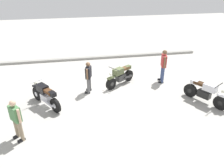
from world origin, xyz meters
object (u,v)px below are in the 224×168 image
motorcycle_black_cruiser (45,95)px  person_in_red_shirt (163,64)px  motorcycle_silver_cruiser (205,92)px  motorcycle_olive_vintage (120,76)px  person_in_green_shirt (16,118)px  person_in_black_shirt (89,76)px

motorcycle_black_cruiser → person_in_red_shirt: (5.91, 1.38, 0.51)m
motorcycle_silver_cruiser → motorcycle_black_cruiser: bearing=-128.6°
motorcycle_silver_cruiser → person_in_red_shirt: 2.65m
motorcycle_olive_vintage → person_in_green_shirt: 5.60m
motorcycle_black_cruiser → person_in_black_shirt: 2.20m
motorcycle_black_cruiser → motorcycle_silver_cruiser: bearing=-134.7°
person_in_black_shirt → motorcycle_black_cruiser: bearing=43.3°
motorcycle_olive_vintage → motorcycle_silver_cruiser: size_ratio=0.90×
person_in_black_shirt → person_in_red_shirt: person_in_red_shirt is taller
motorcycle_olive_vintage → person_in_green_shirt: size_ratio=1.06×
motorcycle_olive_vintage → person_in_red_shirt: (2.28, -0.04, 0.54)m
motorcycle_olive_vintage → person_in_black_shirt: 1.79m
motorcycle_olive_vintage → person_in_green_shirt: bearing=2.7°
motorcycle_olive_vintage → person_in_black_shirt: size_ratio=1.07×
person_in_green_shirt → person_in_red_shirt: person_in_red_shirt is taller
person_in_black_shirt → person_in_red_shirt: 3.98m
motorcycle_olive_vintage → motorcycle_silver_cruiser: 4.12m
motorcycle_olive_vintage → person_in_red_shirt: size_ratio=0.95×
motorcycle_black_cruiser → motorcycle_silver_cruiser: 7.05m
person_in_black_shirt → person_in_red_shirt: bearing=-155.3°
person_in_green_shirt → person_in_red_shirt: 7.49m
motorcycle_silver_cruiser → person_in_black_shirt: 5.38m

